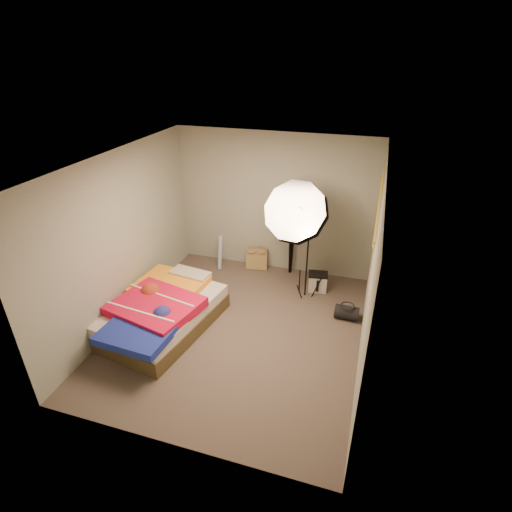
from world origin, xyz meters
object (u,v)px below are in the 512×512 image
at_px(bed, 161,312).
at_px(camera_case, 318,283).
at_px(camera_tripod, 291,237).
at_px(wrapping_roll, 220,253).
at_px(duffel_bag, 347,313).
at_px(tote_bag, 257,259).
at_px(photo_umbrella, 297,213).

bearing_deg(bed, camera_case, 39.17).
xyz_separation_m(camera_case, camera_tripod, (-0.58, 0.46, 0.57)).
height_order(camera_case, camera_tripod, camera_tripod).
distance_m(wrapping_roll, bed, 1.91).
xyz_separation_m(camera_case, duffel_bag, (0.56, -0.66, -0.04)).
relative_size(camera_case, bed, 0.14).
distance_m(duffel_bag, camera_tripod, 1.71).
height_order(wrapping_roll, duffel_bag, wrapping_roll).
xyz_separation_m(tote_bag, photo_umbrella, (0.85, -0.73, 1.30)).
xyz_separation_m(tote_bag, bed, (-0.84, -2.09, 0.07)).
bearing_deg(wrapping_roll, bed, -95.33).
bearing_deg(wrapping_roll, tote_bag, 15.83).
height_order(wrapping_roll, camera_case, wrapping_roll).
height_order(tote_bag, camera_case, tote_bag).
bearing_deg(photo_umbrella, wrapping_roll, 160.28).
xyz_separation_m(tote_bag, camera_case, (1.21, -0.43, -0.04)).
distance_m(wrapping_roll, camera_tripod, 1.36).
bearing_deg(camera_tripod, tote_bag, -176.89).
height_order(bed, camera_tripod, camera_tripod).
xyz_separation_m(wrapping_roll, duffel_bag, (2.42, -0.90, -0.21)).
bearing_deg(duffel_bag, wrapping_roll, 161.98).
relative_size(tote_bag, duffel_bag, 1.10).
relative_size(photo_umbrella, camera_tripod, 1.66).
bearing_deg(bed, photo_umbrella, 39.00).
bearing_deg(wrapping_roll, photo_umbrella, -19.72).
relative_size(bed, photo_umbrella, 1.01).
height_order(camera_case, duffel_bag, camera_case).
bearing_deg(wrapping_roll, duffel_bag, -20.41).
bearing_deg(tote_bag, bed, -119.36).
bearing_deg(camera_case, bed, -150.11).
bearing_deg(duffel_bag, camera_case, 132.53).
height_order(duffel_bag, photo_umbrella, photo_umbrella).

